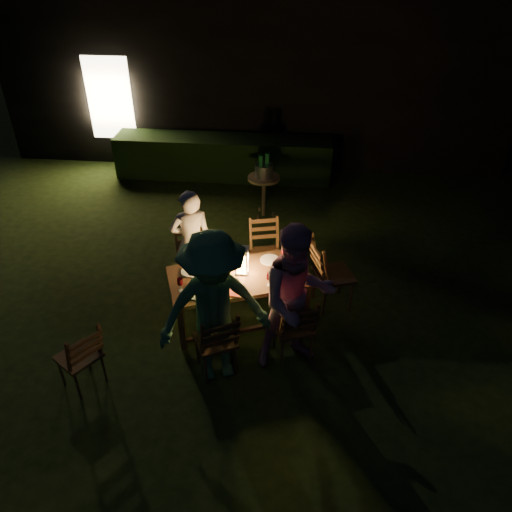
# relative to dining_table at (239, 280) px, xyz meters

# --- Properties ---
(garden_envelope) EXTENTS (40.00, 40.00, 3.20)m
(garden_envelope) POSITION_rel_dining_table_xyz_m (-0.38, 6.69, 0.95)
(garden_envelope) COLOR black
(garden_envelope) RESTS_ON ground
(dining_table) EXTENTS (1.87, 1.37, 0.70)m
(dining_table) POSITION_rel_dining_table_xyz_m (0.00, 0.00, 0.00)
(dining_table) COLOR #4B2A19
(dining_table) RESTS_ON ground
(chair_near_left) EXTENTS (0.58, 0.60, 0.95)m
(chair_near_left) POSITION_rel_dining_table_xyz_m (-0.15, -0.88, -0.34)
(chair_near_left) COLOR #4B2A19
(chair_near_left) RESTS_ON ground
(chair_near_right) EXTENTS (0.55, 0.56, 0.94)m
(chair_near_right) POSITION_rel_dining_table_xyz_m (0.69, -0.56, -0.35)
(chair_near_right) COLOR #4B2A19
(chair_near_right) RESTS_ON ground
(chair_far_left) EXTENTS (0.54, 0.55, 0.90)m
(chair_far_left) POSITION_rel_dining_table_xyz_m (-0.69, 0.56, -0.36)
(chair_far_left) COLOR #4B2A19
(chair_far_left) RESTS_ON ground
(chair_far_right) EXTENTS (0.51, 0.53, 0.93)m
(chair_far_right) POSITION_rel_dining_table_xyz_m (0.25, 0.91, -0.35)
(chair_far_right) COLOR #4B2A19
(chair_far_right) RESTS_ON ground
(chair_end) EXTENTS (0.64, 0.61, 1.06)m
(chair_end) POSITION_rel_dining_table_xyz_m (1.15, 0.43, -0.31)
(chair_end) COLOR #4B2A19
(chair_end) RESTS_ON ground
(chair_spare) EXTENTS (0.58, 0.58, 0.90)m
(chair_spare) POSITION_rel_dining_table_xyz_m (-1.56, -1.24, -0.36)
(chair_spare) COLOR #4B2A19
(chair_spare) RESTS_ON ground
(person_house_side) EXTENTS (0.64, 0.53, 1.50)m
(person_house_side) POSITION_rel_dining_table_xyz_m (-0.71, 0.61, 0.12)
(person_house_side) COLOR silver
(person_house_side) RESTS_ON ground
(person_opp_right) EXTENTS (1.05, 0.93, 1.78)m
(person_opp_right) POSITION_rel_dining_table_xyz_m (0.71, -0.61, 0.26)
(person_opp_right) COLOR #AE779A
(person_opp_right) RESTS_ON ground
(person_opp_left) EXTENTS (1.36, 1.06, 1.84)m
(person_opp_left) POSITION_rel_dining_table_xyz_m (-0.14, -0.93, 0.29)
(person_opp_left) COLOR #387048
(person_opp_left) RESTS_ON ground
(lantern) EXTENTS (0.16, 0.16, 0.35)m
(lantern) POSITION_rel_dining_table_xyz_m (0.03, 0.06, 0.23)
(lantern) COLOR white
(lantern) RESTS_ON dining_table
(plate_far_left) EXTENTS (0.25, 0.25, 0.01)m
(plate_far_left) POSITION_rel_dining_table_xyz_m (-0.59, 0.01, 0.08)
(plate_far_left) COLOR white
(plate_far_left) RESTS_ON dining_table
(plate_near_left) EXTENTS (0.25, 0.25, 0.01)m
(plate_near_left) POSITION_rel_dining_table_xyz_m (-0.44, -0.40, 0.08)
(plate_near_left) COLOR white
(plate_near_left) RESTS_ON dining_table
(plate_far_right) EXTENTS (0.25, 0.25, 0.01)m
(plate_far_right) POSITION_rel_dining_table_xyz_m (0.34, 0.36, 0.08)
(plate_far_right) COLOR white
(plate_far_right) RESTS_ON dining_table
(plate_near_right) EXTENTS (0.25, 0.25, 0.01)m
(plate_near_right) POSITION_rel_dining_table_xyz_m (0.50, -0.05, 0.08)
(plate_near_right) COLOR white
(plate_near_right) RESTS_ON dining_table
(wineglass_a) EXTENTS (0.06, 0.06, 0.18)m
(wineglass_a) POSITION_rel_dining_table_xyz_m (-0.38, 0.16, 0.16)
(wineglass_a) COLOR #59070F
(wineglass_a) RESTS_ON dining_table
(wineglass_b) EXTENTS (0.06, 0.06, 0.18)m
(wineglass_b) POSITION_rel_dining_table_xyz_m (-0.63, -0.36, 0.16)
(wineglass_b) COLOR #59070F
(wineglass_b) RESTS_ON dining_table
(wineglass_c) EXTENTS (0.06, 0.06, 0.18)m
(wineglass_c) POSITION_rel_dining_table_xyz_m (0.38, -0.16, 0.16)
(wineglass_c) COLOR #59070F
(wineglass_c) RESTS_ON dining_table
(wineglass_d) EXTENTS (0.06, 0.06, 0.18)m
(wineglass_d) POSITION_rel_dining_table_xyz_m (0.52, 0.39, 0.16)
(wineglass_d) COLOR #59070F
(wineglass_d) RESTS_ON dining_table
(wineglass_e) EXTENTS (0.06, 0.06, 0.18)m
(wineglass_e) POSITION_rel_dining_table_xyz_m (0.01, -0.32, 0.16)
(wineglass_e) COLOR silver
(wineglass_e) RESTS_ON dining_table
(bottle_table) EXTENTS (0.07, 0.07, 0.28)m
(bottle_table) POSITION_rel_dining_table_xyz_m (-0.23, -0.09, 0.21)
(bottle_table) COLOR #0F471E
(bottle_table) RESTS_ON dining_table
(napkin_left) EXTENTS (0.18, 0.14, 0.01)m
(napkin_left) POSITION_rel_dining_table_xyz_m (-0.03, -0.35, 0.08)
(napkin_left) COLOR red
(napkin_left) RESTS_ON dining_table
(napkin_right) EXTENTS (0.18, 0.14, 0.01)m
(napkin_right) POSITION_rel_dining_table_xyz_m (0.62, -0.09, 0.08)
(napkin_right) COLOR red
(napkin_right) RESTS_ON dining_table
(phone) EXTENTS (0.14, 0.07, 0.01)m
(phone) POSITION_rel_dining_table_xyz_m (-0.48, -0.50, 0.07)
(phone) COLOR black
(phone) RESTS_ON dining_table
(side_table) EXTENTS (0.54, 0.54, 0.73)m
(side_table) POSITION_rel_dining_table_xyz_m (0.06, 2.75, 0.01)
(side_table) COLOR brown
(side_table) RESTS_ON ground
(ice_bucket) EXTENTS (0.30, 0.30, 0.22)m
(ice_bucket) POSITION_rel_dining_table_xyz_m (0.06, 2.75, 0.21)
(ice_bucket) COLOR #A5A8AD
(ice_bucket) RESTS_ON side_table
(bottle_bucket_a) EXTENTS (0.07, 0.07, 0.32)m
(bottle_bucket_a) POSITION_rel_dining_table_xyz_m (0.01, 2.71, 0.26)
(bottle_bucket_a) COLOR #0F471E
(bottle_bucket_a) RESTS_ON side_table
(bottle_bucket_b) EXTENTS (0.07, 0.07, 0.32)m
(bottle_bucket_b) POSITION_rel_dining_table_xyz_m (0.11, 2.79, 0.26)
(bottle_bucket_b) COLOR #0F471E
(bottle_bucket_b) RESTS_ON side_table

